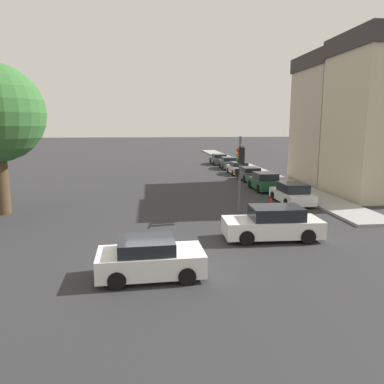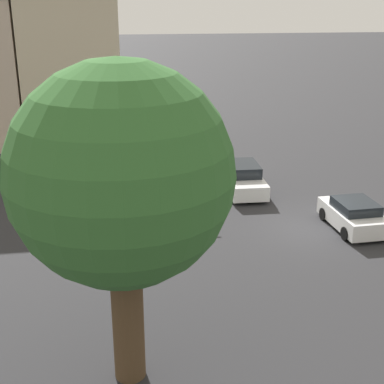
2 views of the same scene
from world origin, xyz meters
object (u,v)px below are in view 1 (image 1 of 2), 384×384
traffic_signal (240,162)px  parked_car_0 (292,194)px  crossing_car_1 (150,259)px  parked_car_5 (219,159)px  parked_car_2 (250,174)px  crossing_car_0 (273,224)px  parked_car_1 (265,182)px  parked_car_3 (238,168)px  fire_hydrant (271,205)px  parked_car_4 (229,163)px

traffic_signal → parked_car_0: 6.38m
crossing_car_1 → parked_car_5: (9.74, 38.29, -0.00)m
parked_car_0 → parked_car_2: (-0.01, 11.03, -0.03)m
crossing_car_1 → parked_car_2: crossing_car_1 is taller
crossing_car_1 → traffic_signal: bearing=55.0°
crossing_car_0 → parked_car_1: bearing=-104.0°
traffic_signal → parked_car_1: size_ratio=1.17×
crossing_car_0 → crossing_car_1: 7.09m
parked_car_2 → parked_car_1: bearing=177.2°
parked_car_3 → parked_car_1: bearing=178.9°
crossing_car_1 → parked_car_3: crossing_car_1 is taller
parked_car_1 → fire_hydrant: (-2.15, -8.03, -0.22)m
traffic_signal → parked_car_2: 15.47m
parked_car_2 → traffic_signal: bearing=162.1°
traffic_signal → crossing_car_0: traffic_signal is taller
traffic_signal → parked_car_4: 25.10m
traffic_signal → parked_car_2: (4.64, 14.52, -2.65)m
parked_car_4 → parked_car_3: bearing=-178.2°
parked_car_3 → parked_car_4: 5.23m
parked_car_0 → parked_car_1: bearing=2.3°
crossing_car_1 → parked_car_0: 15.47m
parked_car_2 → parked_car_3: 4.78m
parked_car_0 → fire_hydrant: 3.58m
crossing_car_0 → parked_car_4: (4.07, 28.95, -0.05)m
crossing_car_0 → parked_car_3: size_ratio=1.13×
crossing_car_0 → parked_car_1: crossing_car_0 is taller
parked_car_1 → fire_hydrant: parked_car_1 is taller
parked_car_2 → parked_car_5: (-0.22, 15.44, 0.04)m
traffic_signal → crossing_car_1: 10.23m
fire_hydrant → crossing_car_0: bearing=-107.3°
parked_car_5 → traffic_signal: bearing=171.0°
traffic_signal → parked_car_0: traffic_signal is taller
crossing_car_1 → parked_car_4: (9.98, 32.86, 0.02)m
crossing_car_0 → crossing_car_1: crossing_car_0 is taller
traffic_signal → parked_car_5: 30.39m
crossing_car_0 → parked_car_3: 24.06m
parked_car_4 → fire_hydrant: 23.79m
crossing_car_1 → parked_car_4: bearing=70.7°
parked_car_0 → fire_hydrant: bearing=137.0°
crossing_car_1 → parked_car_0: size_ratio=0.91×
crossing_car_1 → parked_car_5: crossing_car_1 is taller
parked_car_1 → parked_car_3: size_ratio=0.98×
crossing_car_0 → parked_car_2: bearing=-100.1°
parked_car_0 → traffic_signal: bearing=126.4°
parked_car_3 → parked_car_4: parked_car_4 is taller
crossing_car_0 → parked_car_0: size_ratio=1.10×
crossing_car_1 → fire_hydrant: size_ratio=4.25×
parked_car_4 → parked_car_2: bearing=-178.1°
parked_car_1 → traffic_signal: bearing=153.0°
fire_hydrant → parked_car_0: bearing=47.5°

